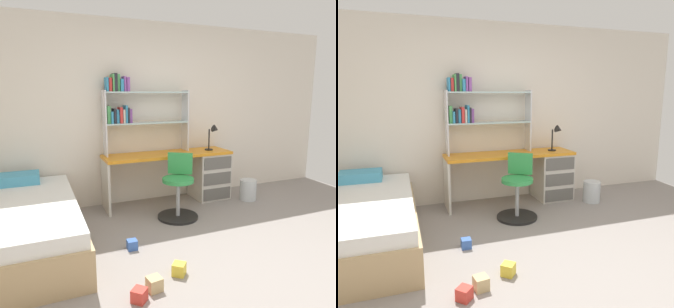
{
  "view_description": "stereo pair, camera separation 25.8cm",
  "coord_description": "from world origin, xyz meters",
  "views": [
    {
      "loc": [
        -1.66,
        -2.05,
        1.59
      ],
      "look_at": [
        -0.24,
        1.33,
        0.88
      ],
      "focal_mm": 34.02,
      "sensor_mm": 36.0,
      "label": 1
    },
    {
      "loc": [
        -1.42,
        -2.14,
        1.59
      ],
      "look_at": [
        -0.24,
        1.33,
        0.88
      ],
      "focal_mm": 34.02,
      "sensor_mm": 36.0,
      "label": 2
    }
  ],
  "objects": [
    {
      "name": "room_shell",
      "position": [
        -1.23,
        1.22,
        1.28
      ],
      "size": [
        6.05,
        5.66,
        2.56
      ],
      "color": "silver",
      "rests_on": "ground_plane"
    },
    {
      "name": "toy_block_yellow_0",
      "position": [
        -0.57,
        0.27,
        0.05
      ],
      "size": [
        0.15,
        0.15,
        0.11
      ],
      "primitive_type": "cube",
      "rotation": [
        0.0,
        0.0,
        0.86
      ],
      "color": "gold",
      "rests_on": "ground_plane"
    },
    {
      "name": "desk_lamp",
      "position": [
        0.79,
        2.0,
        0.99
      ],
      "size": [
        0.2,
        0.17,
        0.38
      ],
      "color": "black",
      "rests_on": "desk"
    },
    {
      "name": "toy_block_red_3",
      "position": [
        -1.01,
        0.06,
        0.05
      ],
      "size": [
        0.15,
        0.15,
        0.1
      ],
      "primitive_type": "cube",
      "rotation": [
        0.0,
        0.0,
        0.79
      ],
      "color": "red",
      "rests_on": "ground_plane"
    },
    {
      "name": "bookshelf_hutch",
      "position": [
        -0.39,
        2.19,
        1.38
      ],
      "size": [
        1.21,
        0.22,
        1.1
      ],
      "color": "silver",
      "rests_on": "desk"
    },
    {
      "name": "desk",
      "position": [
        0.57,
        2.05,
        0.41
      ],
      "size": [
        1.85,
        0.51,
        0.74
      ],
      "color": "orange",
      "rests_on": "ground_plane"
    },
    {
      "name": "waste_bin",
      "position": [
        1.22,
        1.7,
        0.15
      ],
      "size": [
        0.25,
        0.25,
        0.31
      ],
      "primitive_type": "cylinder",
      "color": "silver",
      "rests_on": "ground_plane"
    },
    {
      "name": "swivel_chair",
      "position": [
        -0.02,
        1.49,
        0.33
      ],
      "size": [
        0.52,
        0.52,
        0.82
      ],
      "color": "black",
      "rests_on": "ground_plane"
    },
    {
      "name": "ground_plane",
      "position": [
        0.0,
        0.0,
        -0.01
      ],
      "size": [
        6.05,
        5.66,
        0.02
      ],
      "primitive_type": "cube",
      "color": "gray"
    },
    {
      "name": "toy_block_natural_1",
      "position": [
        -0.85,
        0.15,
        0.06
      ],
      "size": [
        0.13,
        0.13,
        0.11
      ],
      "primitive_type": "cube",
      "rotation": [
        0.0,
        0.0,
        0.13
      ],
      "color": "tan",
      "rests_on": "ground_plane"
    },
    {
      "name": "bed_platform",
      "position": [
        -1.9,
        1.31,
        0.25
      ],
      "size": [
        1.21,
        2.01,
        0.63
      ],
      "color": "tan",
      "rests_on": "ground_plane"
    },
    {
      "name": "toy_block_blue_2",
      "position": [
        -0.82,
        0.88,
        0.05
      ],
      "size": [
        0.1,
        0.1,
        0.1
      ],
      "primitive_type": "cube",
      "rotation": [
        0.0,
        0.0,
        3.11
      ],
      "color": "#3860B7",
      "rests_on": "ground_plane"
    }
  ]
}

